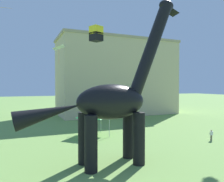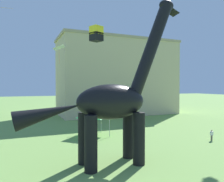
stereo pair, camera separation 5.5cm
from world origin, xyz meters
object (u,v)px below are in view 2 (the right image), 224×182
Objects in this scene: dinosaur_sculpture at (111,102)px; kite_mid_left at (59,48)px; kite_drifting at (172,12)px; kite_apex at (96,34)px; person_near_flyer at (212,134)px; kite_far_right at (7,8)px; festival_canopy_tent at (94,113)px.

dinosaur_sculpture is 10.17m from kite_mid_left.
dinosaur_sculpture is 15.26m from kite_drifting.
kite_apex is (0.80, 5.53, 6.17)m from dinosaur_sculpture.
dinosaur_sculpture is 11.25× the size of person_near_flyer.
dinosaur_sculpture reaches higher than kite_mid_left.
kite_apex is (-11.57, 3.21, 10.04)m from person_near_flyer.
kite_apex is at bearing -58.08° from kite_far_right.
dinosaur_sculpture is 7.44× the size of kite_drifting.
kite_mid_left is (5.35, -10.54, -6.78)m from kite_far_right.
dinosaur_sculpture is 13.17m from person_near_flyer.
kite_apex is at bearing 77.99° from dinosaur_sculpture.
kite_mid_left is (-2.26, 8.49, 5.11)m from dinosaur_sculpture.
kite_apex is 0.73× the size of kite_mid_left.
kite_apex is (-9.39, -0.53, -3.44)m from kite_drifting.
festival_canopy_tent is at bearing 10.96° from kite_mid_left.
person_near_flyer is 0.66× the size of kite_drifting.
person_near_flyer is 14.16m from kite_drifting.
festival_canopy_tent is at bearing 75.30° from dinosaur_sculpture.
kite_drifting reaches higher than kite_apex.
kite_mid_left is (-3.06, 2.96, -1.06)m from kite_apex.
kite_apex is 4.39m from kite_mid_left.
kite_far_right reaches higher than person_near_flyer.
festival_canopy_tent reaches higher than person_near_flyer.
festival_canopy_tent is 19.40m from kite_far_right.
person_near_flyer is 0.58× the size of kite_mid_left.
festival_canopy_tent is 1.63× the size of kite_mid_left.
kite_far_right reaches higher than kite_mid_left.
dinosaur_sculpture reaches higher than festival_canopy_tent.
dinosaur_sculpture reaches higher than kite_apex.
person_near_flyer is 30.44m from kite_far_right.
festival_canopy_tent is at bearing 75.21° from kite_apex.
person_near_flyer is 15.65m from kite_apex.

